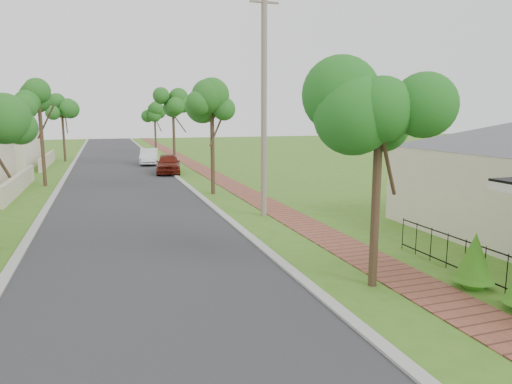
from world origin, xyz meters
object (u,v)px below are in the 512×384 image
near_tree (379,128)px  utility_pole (264,106)px  parked_car_red (168,164)px  parked_car_white (149,157)px

near_tree → utility_pole: size_ratio=0.55×
utility_pole → parked_car_red: bearing=96.9°
parked_car_red → near_tree: 24.45m
parked_car_red → near_tree: bearing=-77.6°
parked_car_red → utility_pole: 16.25m
near_tree → utility_pole: 8.53m
near_tree → utility_pole: (0.10, 8.50, 0.66)m
parked_car_white → near_tree: near_tree is taller
parked_car_white → utility_pole: utility_pole is taller
near_tree → parked_car_red: bearing=94.3°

